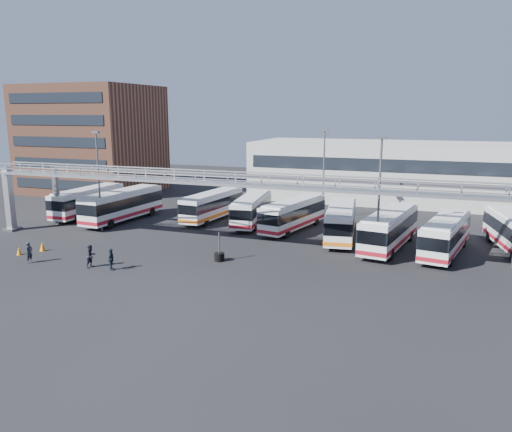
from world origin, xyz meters
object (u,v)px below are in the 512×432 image
(bus_4, at_px, (252,208))
(bus_3, at_px, (212,205))
(bus_0, at_px, (88,201))
(light_pole_mid, at_px, (379,193))
(light_pole_back, at_px, (324,169))
(bus_1, at_px, (123,204))
(cone_right, at_px, (42,247))
(tire_stack, at_px, (219,256))
(bus_8, at_px, (446,234))
(pedestrian_a, at_px, (29,252))
(bus_7, at_px, (389,228))
(pedestrian_d, at_px, (111,259))
(cone_left, at_px, (19,251))
(bus_5, at_px, (293,214))
(bus_6, at_px, (341,220))
(pedestrian_b, at_px, (91,256))
(light_pole_left, at_px, (99,176))

(bus_4, bearing_deg, bus_3, 165.84)
(bus_0, xyz_separation_m, bus_3, (14.67, 3.24, -0.09))
(light_pole_mid, relative_size, light_pole_back, 1.00)
(bus_1, distance_m, cone_right, 13.10)
(light_pole_mid, xyz_separation_m, tire_stack, (-12.14, -4.41, -5.32))
(bus_8, distance_m, pedestrian_a, 34.87)
(bus_7, bearing_deg, bus_8, 5.41)
(bus_4, relative_size, bus_8, 0.98)
(pedestrian_d, bearing_deg, bus_8, -78.45)
(bus_8, bearing_deg, bus_1, -172.46)
(cone_right, bearing_deg, bus_7, 22.23)
(bus_0, distance_m, bus_1, 5.66)
(bus_0, xyz_separation_m, cone_left, (5.27, -15.69, -1.49))
(bus_5, height_order, pedestrian_d, bus_5)
(bus_3, bearing_deg, bus_6, -8.25)
(bus_8, bearing_deg, bus_5, 174.76)
(light_pole_mid, distance_m, bus_1, 29.59)
(pedestrian_a, distance_m, pedestrian_d, 7.45)
(bus_1, relative_size, pedestrian_b, 6.36)
(light_pole_mid, relative_size, bus_3, 0.96)
(cone_right, bearing_deg, tire_stack, 9.78)
(cone_left, bearing_deg, light_pole_back, 48.57)
(light_pole_left, relative_size, light_pole_back, 1.00)
(bus_6, relative_size, cone_right, 14.00)
(bus_1, relative_size, cone_right, 14.72)
(bus_0, bearing_deg, pedestrian_b, -51.33)
(pedestrian_a, bearing_deg, bus_4, -30.68)
(light_pole_back, xyz_separation_m, bus_1, (-20.76, -9.17, -3.78))
(bus_7, bearing_deg, bus_5, 168.09)
(light_pole_back, relative_size, bus_4, 0.96)
(light_pole_left, relative_size, cone_left, 14.65)
(bus_5, relative_size, tire_stack, 4.41)
(cone_left, distance_m, cone_right, 1.94)
(bus_0, distance_m, bus_8, 39.67)
(light_pole_mid, distance_m, pedestrian_d, 21.81)
(bus_6, xyz_separation_m, pedestrian_b, (-16.70, -16.01, -0.91))
(bus_1, bearing_deg, bus_0, 173.13)
(bus_4, height_order, bus_7, bus_7)
(bus_3, height_order, bus_8, bus_8)
(tire_stack, bearing_deg, pedestrian_d, -142.92)
(light_pole_mid, bearing_deg, bus_0, 168.75)
(bus_0, bearing_deg, pedestrian_a, -65.88)
(cone_left, bearing_deg, bus_5, 41.48)
(bus_0, bearing_deg, bus_5, 2.86)
(cone_right, height_order, tire_stack, tire_stack)
(bus_0, relative_size, cone_right, 13.80)
(bus_7, distance_m, pedestrian_a, 30.77)
(bus_8, bearing_deg, light_pole_left, -164.23)
(bus_5, bearing_deg, tire_stack, -89.86)
(tire_stack, bearing_deg, bus_5, 78.67)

